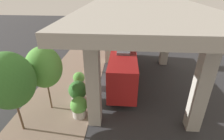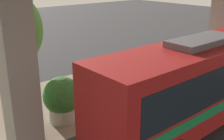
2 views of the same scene
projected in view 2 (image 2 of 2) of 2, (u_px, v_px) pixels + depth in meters
ground_plane at (138, 110)px, 13.01m from camera, size 80.00×80.00×0.00m
sidewalk_strip at (99, 90)px, 15.17m from camera, size 6.00×40.00×0.02m
bus at (215, 72)px, 11.92m from camera, size 2.58×12.62×3.69m
fire_hydrant at (150, 77)px, 15.74m from camera, size 0.54×0.26×0.92m
planter_front at (25, 121)px, 10.27m from camera, size 1.32×1.32×1.70m
planter_middle at (62, 99)px, 11.76m from camera, size 1.61×1.61×1.97m
planter_back at (100, 86)px, 13.67m from camera, size 1.13×1.13×1.58m
street_tree_near at (11, 30)px, 11.67m from camera, size 2.66×2.66×5.37m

